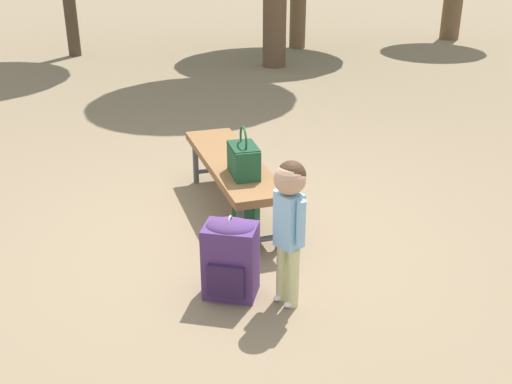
{
  "coord_description": "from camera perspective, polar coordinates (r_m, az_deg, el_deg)",
  "views": [
    {
      "loc": [
        3.83,
        -0.7,
        2.05
      ],
      "look_at": [
        0.21,
        0.11,
        0.45
      ],
      "focal_mm": 41.98,
      "sensor_mm": 36.0,
      "label": 1
    }
  ],
  "objects": [
    {
      "name": "handbag",
      "position": [
        4.28,
        -1.19,
        3.19
      ],
      "size": [
        0.32,
        0.19,
        0.37
      ],
      "color": "#1E4C2D",
      "rests_on": "park_bench"
    },
    {
      "name": "backpack_large",
      "position": [
        3.63,
        -2.44,
        -6.1
      ],
      "size": [
        0.35,
        0.38,
        0.53
      ],
      "color": "#4C2D66",
      "rests_on": "ground"
    },
    {
      "name": "park_bench",
      "position": [
        4.66,
        -2.32,
        2.48
      ],
      "size": [
        1.63,
        0.55,
        0.45
      ],
      "color": "brown",
      "rests_on": "ground"
    },
    {
      "name": "backpack_small",
      "position": [
        4.37,
        -0.94,
        -2.55
      ],
      "size": [
        0.2,
        0.21,
        0.29
      ],
      "color": "#1E4C2D",
      "rests_on": "ground"
    },
    {
      "name": "child_standing",
      "position": [
        3.4,
        3.2,
        -1.88
      ],
      "size": [
        0.22,
        0.18,
        0.91
      ],
      "color": "#CCCC8C",
      "rests_on": "ground"
    },
    {
      "name": "ground_plane",
      "position": [
        4.4,
        -1.94,
        -4.48
      ],
      "size": [
        40.0,
        40.0,
        0.0
      ],
      "primitive_type": "plane",
      "color": "#7F6B51",
      "rests_on": "ground"
    }
  ]
}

